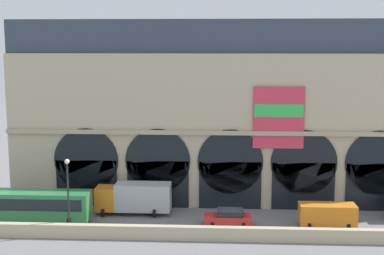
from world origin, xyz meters
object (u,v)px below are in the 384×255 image
(car_center, at_px, (228,217))
(street_lamp_quayside, at_px, (68,187))
(box_truck_midwest, at_px, (134,197))
(van_mideast, at_px, (327,214))
(bus_west, at_px, (32,205))

(car_center, distance_m, street_lamp_quayside, 15.06)
(box_truck_midwest, xyz_separation_m, street_lamp_quayside, (-4.89, -6.19, 2.71))
(street_lamp_quayside, bearing_deg, van_mideast, 7.67)
(car_center, height_order, van_mideast, van_mideast)
(car_center, bearing_deg, box_truck_midwest, 162.04)
(van_mideast, bearing_deg, box_truck_midwest, 170.70)
(car_center, relative_size, van_mideast, 0.85)
(car_center, bearing_deg, bus_west, -178.95)
(bus_west, relative_size, street_lamp_quayside, 1.59)
(box_truck_midwest, bearing_deg, car_center, -17.96)
(bus_west, xyz_separation_m, van_mideast, (27.77, 0.34, -0.54))
(box_truck_midwest, height_order, street_lamp_quayside, street_lamp_quayside)
(van_mideast, height_order, street_lamp_quayside, street_lamp_quayside)
(car_center, relative_size, street_lamp_quayside, 0.64)
(bus_west, bearing_deg, box_truck_midwest, 20.18)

